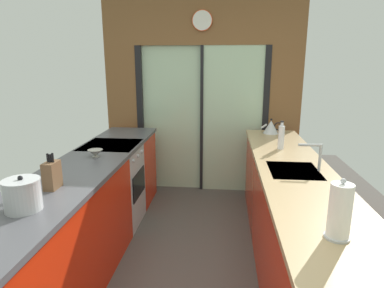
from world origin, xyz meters
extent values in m
cube|color=#4C4742|center=(0.00, 0.60, -0.01)|extent=(5.04, 7.60, 0.02)
cube|color=brown|center=(0.00, 2.40, 2.35)|extent=(2.64, 0.08, 0.70)
cube|color=#B2D1AD|center=(-0.42, 2.42, 1.00)|extent=(0.80, 0.02, 2.00)
cube|color=#B2D1AD|center=(0.42, 2.38, 1.00)|extent=(0.80, 0.02, 2.00)
cube|color=black|center=(-0.86, 2.40, 1.00)|extent=(0.08, 0.10, 2.00)
cube|color=black|center=(0.86, 2.40, 1.00)|extent=(0.08, 0.10, 2.00)
cube|color=black|center=(0.00, 2.40, 1.00)|extent=(0.04, 0.10, 2.00)
cube|color=brown|center=(-1.11, 2.40, 1.00)|extent=(0.42, 0.08, 2.00)
cube|color=brown|center=(1.11, 2.40, 1.00)|extent=(0.42, 0.08, 2.00)
cylinder|color=white|center=(0.00, 2.34, 2.30)|extent=(0.24, 0.03, 0.24)
torus|color=#DB4C23|center=(0.00, 2.34, 2.30)|extent=(0.26, 0.02, 0.26)
cube|color=red|center=(-0.91, -0.33, 0.44)|extent=(0.58, 2.55, 0.88)
cube|color=red|center=(-0.91, 1.88, 0.44)|extent=(0.58, 0.65, 0.88)
cube|color=#4C4C51|center=(-0.91, 0.30, 0.90)|extent=(0.62, 3.80, 0.04)
cube|color=red|center=(0.91, 0.30, 0.44)|extent=(0.58, 3.80, 0.88)
cube|color=tan|center=(0.91, 0.30, 0.90)|extent=(0.62, 3.80, 0.04)
cube|color=#B7BABC|center=(0.89, 0.55, 0.90)|extent=(0.40, 0.48, 0.05)
cylinder|color=#B7BABC|center=(1.09, 0.55, 1.03)|extent=(0.02, 0.02, 0.23)
cylinder|color=#B7BABC|center=(1.00, 0.55, 1.14)|extent=(0.18, 0.02, 0.02)
cube|color=#B7BABC|center=(-0.91, 1.25, 0.44)|extent=(0.58, 0.60, 0.88)
cube|color=black|center=(-0.61, 1.25, 0.48)|extent=(0.01, 0.48, 0.28)
cube|color=black|center=(-0.91, 1.25, 0.91)|extent=(0.58, 0.60, 0.03)
cylinder|color=#B7BABC|center=(-0.61, 1.07, 0.80)|extent=(0.02, 0.04, 0.04)
cylinder|color=#B7BABC|center=(-0.61, 1.25, 0.80)|extent=(0.02, 0.04, 0.04)
cylinder|color=#B7BABC|center=(-0.61, 1.43, 0.80)|extent=(0.02, 0.04, 0.04)
cylinder|color=gray|center=(-0.89, 0.77, 0.92)|extent=(0.06, 0.06, 0.01)
cone|color=gray|center=(-0.89, 0.77, 0.96)|extent=(0.14, 0.14, 0.06)
cube|color=brown|center=(-0.89, -0.03, 1.02)|extent=(0.08, 0.14, 0.19)
cylinder|color=black|center=(-0.91, -0.03, 1.14)|extent=(0.02, 0.02, 0.07)
cylinder|color=black|center=(-0.89, -0.03, 1.14)|extent=(0.02, 0.02, 0.07)
cylinder|color=black|center=(-0.87, -0.03, 1.14)|extent=(0.02, 0.02, 0.08)
cylinder|color=#B7BABC|center=(-0.89, -0.38, 1.01)|extent=(0.21, 0.21, 0.18)
cylinder|color=#B7BABC|center=(-0.89, -0.38, 1.11)|extent=(0.22, 0.22, 0.01)
sphere|color=black|center=(-0.89, -0.38, 1.12)|extent=(0.03, 0.03, 0.03)
cone|color=#B7BABC|center=(0.89, 2.00, 1.00)|extent=(0.19, 0.19, 0.16)
sphere|color=black|center=(0.89, 2.00, 1.09)|extent=(0.03, 0.03, 0.03)
cylinder|color=#B7BABC|center=(0.81, 2.00, 1.01)|extent=(0.08, 0.02, 0.07)
torus|color=black|center=(0.98, 2.00, 1.01)|extent=(0.11, 0.01, 0.11)
cylinder|color=silver|center=(0.89, 1.24, 1.04)|extent=(0.06, 0.06, 0.24)
cylinder|color=silver|center=(0.89, 1.24, 1.18)|extent=(0.03, 0.03, 0.04)
cylinder|color=black|center=(0.89, 1.24, 1.20)|extent=(0.03, 0.03, 0.01)
cylinder|color=#B7BABC|center=(0.89, -0.54, 0.93)|extent=(0.13, 0.13, 0.01)
cylinder|color=white|center=(0.89, -0.54, 1.07)|extent=(0.11, 0.11, 0.28)
sphere|color=#B7BABC|center=(0.89, -0.54, 1.23)|extent=(0.03, 0.03, 0.03)
camera|label=1|loc=(0.30, -2.13, 1.79)|focal=31.04mm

